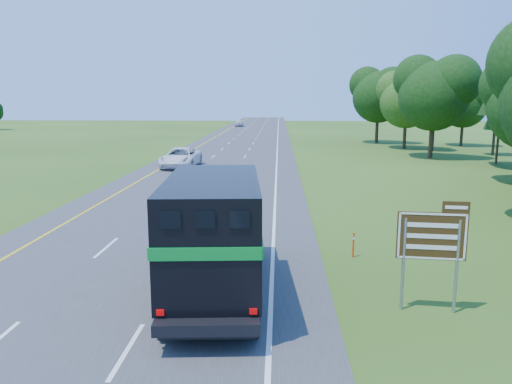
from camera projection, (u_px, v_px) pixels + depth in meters
road at (232, 154)px, 60.14m from camera, size 15.00×260.00×0.04m
lane_markings at (232, 154)px, 60.14m from camera, size 11.15×260.00×0.01m
horse_truck at (214, 231)px, 16.40m from camera, size 3.47×9.22×4.00m
white_suv at (181, 157)px, 48.07m from camera, size 3.36×6.83×1.86m
far_car at (239, 123)px, 122.96m from camera, size 2.14×5.05×1.71m
exit_sign at (433, 241)px, 14.99m from camera, size 2.05×0.28×3.48m
delineator at (353, 244)px, 20.60m from camera, size 0.09×0.05×1.04m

